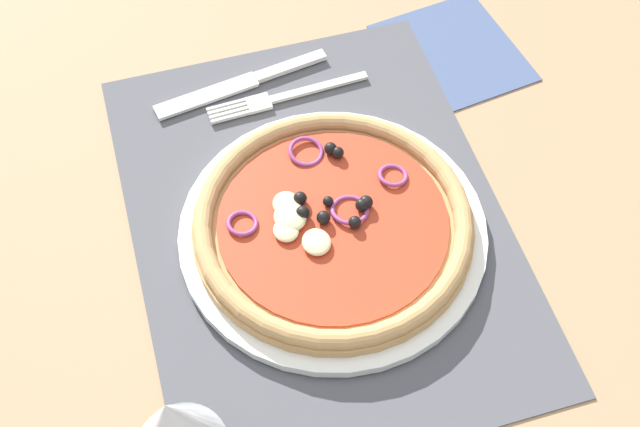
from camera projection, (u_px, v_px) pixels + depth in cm
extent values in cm
cube|color=#9E7A56|center=(318.00, 229.00, 84.46)|extent=(190.00, 140.00, 2.40)
cube|color=#4C4C51|center=(318.00, 221.00, 83.30)|extent=(48.47, 35.79, 0.40)
cylinder|color=silver|center=(333.00, 232.00, 81.74)|extent=(29.64, 29.64, 1.06)
cylinder|color=tan|center=(333.00, 226.00, 80.89)|extent=(26.86, 26.86, 1.00)
torus|color=tan|center=(333.00, 221.00, 80.18)|extent=(26.51, 26.51, 1.80)
cylinder|color=#B7381E|center=(333.00, 222.00, 80.35)|extent=(22.02, 22.02, 0.30)
ellipsoid|color=beige|center=(290.00, 217.00, 79.91)|extent=(3.45, 3.11, 1.04)
ellipsoid|color=beige|center=(287.00, 204.00, 80.82)|extent=(2.96, 2.67, 0.89)
ellipsoid|color=beige|center=(316.00, 242.00, 78.40)|extent=(3.01, 2.71, 0.90)
ellipsoid|color=beige|center=(286.00, 230.00, 79.19)|extent=(2.69, 2.42, 0.81)
sphere|color=black|center=(330.00, 149.00, 84.36)|extent=(1.28, 1.28, 1.28)
sphere|color=black|center=(329.00, 205.00, 80.69)|extent=(1.02, 1.02, 1.02)
sphere|color=black|center=(355.00, 222.00, 79.44)|extent=(1.23, 1.23, 1.23)
sphere|color=black|center=(300.00, 198.00, 80.94)|extent=(1.32, 1.32, 1.32)
sphere|color=black|center=(303.00, 213.00, 79.97)|extent=(1.36, 1.36, 1.36)
sphere|color=black|center=(319.00, 219.00, 79.62)|extent=(1.33, 1.33, 1.33)
sphere|color=black|center=(362.00, 205.00, 80.53)|extent=(1.28, 1.28, 1.28)
sphere|color=black|center=(338.00, 153.00, 84.12)|extent=(1.20, 1.20, 1.20)
sphere|color=black|center=(366.00, 202.00, 80.63)|extent=(1.38, 1.38, 1.38)
torus|color=#8E3D75|center=(393.00, 176.00, 82.96)|extent=(3.06, 3.04, 1.01)
torus|color=#8E3D75|center=(306.00, 152.00, 84.64)|extent=(3.64, 3.60, 1.19)
torus|color=#8E3D75|center=(350.00, 210.00, 80.67)|extent=(3.78, 3.75, 1.04)
torus|color=#8E3D75|center=(242.00, 223.00, 79.82)|extent=(3.06, 3.06, 0.85)
cube|color=silver|center=(319.00, 88.00, 92.68)|extent=(1.52, 11.19, 0.44)
cube|color=silver|center=(259.00, 103.00, 91.40)|extent=(2.34, 2.64, 0.44)
cube|color=silver|center=(226.00, 105.00, 91.24)|extent=(0.56, 4.33, 0.44)
cube|color=silver|center=(227.00, 109.00, 90.92)|extent=(0.56, 4.33, 0.44)
cube|color=silver|center=(229.00, 113.00, 90.60)|extent=(0.56, 4.33, 0.44)
cube|color=silver|center=(230.00, 117.00, 90.28)|extent=(0.56, 4.33, 0.44)
cube|color=silver|center=(290.00, 66.00, 94.37)|extent=(2.68, 8.50, 0.62)
cube|color=silver|center=(207.00, 96.00, 91.99)|extent=(3.91, 11.77, 0.44)
cube|color=#425175|center=(452.00, 52.00, 96.32)|extent=(17.42, 16.10, 0.36)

